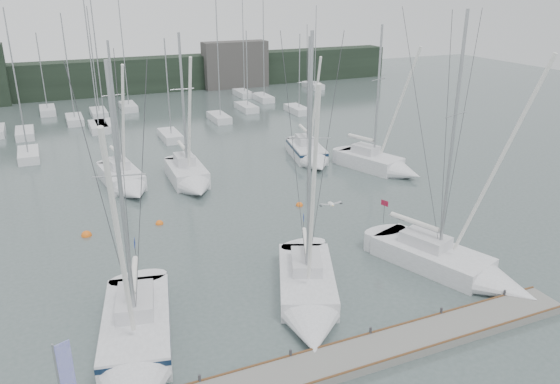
{
  "coord_description": "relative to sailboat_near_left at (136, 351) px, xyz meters",
  "views": [
    {
      "loc": [
        -10.14,
        -21.5,
        15.28
      ],
      "look_at": [
        1.47,
        5.0,
        4.19
      ],
      "focal_mm": 35.0,
      "sensor_mm": 36.0,
      "label": 1
    }
  ],
  "objects": [
    {
      "name": "buoy_b",
      "position": [
        14.11,
        13.26,
        -0.6
      ],
      "size": [
        0.53,
        0.53,
        0.53
      ],
      "primitive_type": "sphere",
      "color": "orange",
      "rests_on": "ground"
    },
    {
      "name": "far_building_right",
      "position": [
        26.05,
        61.37,
        2.9
      ],
      "size": [
        10.0,
        3.0,
        7.0
      ],
      "primitive_type": "cube",
      "color": "#413E3C",
      "rests_on": "ground"
    },
    {
      "name": "buoy_a",
      "position": [
        3.97,
        14.12,
        -0.6
      ],
      "size": [
        0.53,
        0.53,
        0.53
      ],
      "primitive_type": "sphere",
      "color": "orange",
      "rests_on": "ground"
    },
    {
      "name": "sailboat_near_right",
      "position": [
        17.82,
        0.12,
        -0.06
      ],
      "size": [
        5.87,
        9.83,
        15.14
      ],
      "rotation": [
        0.0,
        0.0,
        0.34
      ],
      "color": "silver",
      "rests_on": "ground"
    },
    {
      "name": "ground",
      "position": [
        8.05,
        1.37,
        -0.6
      ],
      "size": [
        160.0,
        160.0,
        0.0
      ],
      "primitive_type": "plane",
      "color": "#495957",
      "rests_on": "ground"
    },
    {
      "name": "seagull",
      "position": [
        9.41,
        0.25,
        5.16
      ],
      "size": [
        1.03,
        0.47,
        0.2
      ],
      "rotation": [
        0.0,
        0.0,
        -0.1
      ],
      "color": "white",
      "rests_on": "ground"
    },
    {
      "name": "dock_banner",
      "position": [
        -2.78,
        -3.59,
        2.12
      ],
      "size": [
        0.57,
        0.25,
        3.93
      ],
      "rotation": [
        0.0,
        0.0,
        0.37
      ],
      "color": "#999CA1",
      "rests_on": "dock"
    },
    {
      "name": "sailboat_mid_d",
      "position": [
        19.56,
        22.37,
        -0.0
      ],
      "size": [
        4.16,
        8.39,
        11.88
      ],
      "rotation": [
        0.0,
        0.0,
        -0.2
      ],
      "color": "silver",
      "rests_on": "ground"
    },
    {
      "name": "dock",
      "position": [
        8.05,
        -3.63,
        -0.4
      ],
      "size": [
        24.0,
        2.0,
        0.4
      ],
      "primitive_type": "cube",
      "color": "slate",
      "rests_on": "ground"
    },
    {
      "name": "sailboat_near_left",
      "position": [
        0.0,
        0.0,
        0.0
      ],
      "size": [
        4.89,
        10.38,
        13.65
      ],
      "rotation": [
        0.0,
        0.0,
        -0.2
      ],
      "color": "silver",
      "rests_on": "ground"
    },
    {
      "name": "sailboat_mid_e",
      "position": [
        24.07,
        17.22,
        0.0
      ],
      "size": [
        5.19,
        8.34,
        13.06
      ],
      "rotation": [
        0.0,
        0.0,
        0.35
      ],
      "color": "silver",
      "rests_on": "ground"
    },
    {
      "name": "far_treeline",
      "position": [
        8.05,
        63.37,
        1.9
      ],
      "size": [
        90.0,
        4.0,
        5.0
      ],
      "primitive_type": "cube",
      "color": "black",
      "rests_on": "ground"
    },
    {
      "name": "sailboat_near_center",
      "position": [
        8.62,
        0.71,
        -0.11
      ],
      "size": [
        6.17,
        9.59,
        14.36
      ],
      "rotation": [
        0.0,
        0.0,
        -0.4
      ],
      "color": "silver",
      "rests_on": "ground"
    },
    {
      "name": "sailboat_mid_c",
      "position": [
        7.86,
        20.44,
        0.04
      ],
      "size": [
        2.92,
        7.64,
        12.71
      ],
      "rotation": [
        0.0,
        0.0,
        -0.04
      ],
      "color": "silver",
      "rests_on": "ground"
    },
    {
      "name": "mast_forest",
      "position": [
        5.81,
        44.97,
        -0.11
      ],
      "size": [
        59.47,
        26.8,
        14.86
      ],
      "color": "silver",
      "rests_on": "ground"
    },
    {
      "name": "buoy_c",
      "position": [
        -0.75,
        14.18,
        -0.6
      ],
      "size": [
        0.67,
        0.67,
        0.67
      ],
      "primitive_type": "sphere",
      "color": "orange",
      "rests_on": "ground"
    },
    {
      "name": "sailboat_mid_b",
      "position": [
        3.02,
        21.82,
        -0.01
      ],
      "size": [
        3.46,
        7.93,
        12.2
      ],
      "rotation": [
        0.0,
        0.0,
        0.12
      ],
      "color": "silver",
      "rests_on": "ground"
    }
  ]
}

